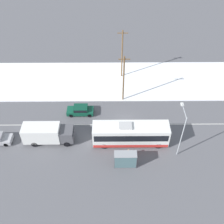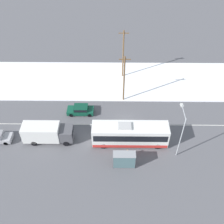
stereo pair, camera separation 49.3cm
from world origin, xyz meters
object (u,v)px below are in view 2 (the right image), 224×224
at_px(box_truck, 47,132).
at_px(bus_shelter, 124,159).
at_px(city_bus, 130,134).
at_px(utility_pole_roadside, 124,79).
at_px(utility_pole_snowlot, 123,54).
at_px(pedestrian_at_stop, 127,153).
at_px(streetlamp, 181,129).
at_px(sedan_car, 81,110).

bearing_deg(box_truck, bus_shelter, -22.52).
height_order(city_bus, utility_pole_roadside, utility_pole_roadside).
bearing_deg(city_bus, utility_pole_snowlot, 92.54).
bearing_deg(pedestrian_at_stop, bus_shelter, -107.47).
xyz_separation_m(pedestrian_at_stop, streetlamp, (6.87, 1.15, 3.56)).
distance_m(box_truck, utility_pole_roadside, 14.65).
xyz_separation_m(box_truck, streetlamp, (18.31, -1.93, 2.97)).
relative_size(sedan_car, utility_pole_roadside, 0.49).
bearing_deg(utility_pole_roadside, sedan_car, -154.22).
xyz_separation_m(bus_shelter, utility_pole_roadside, (0.20, 13.60, 2.81)).
xyz_separation_m(city_bus, utility_pole_snowlot, (-0.72, 16.14, 3.14)).
xyz_separation_m(sedan_car, bus_shelter, (6.76, -10.25, 0.87)).
distance_m(utility_pole_roadside, utility_pole_snowlot, 6.82).
distance_m(box_truck, sedan_car, 7.14).
height_order(box_truck, utility_pole_snowlot, utility_pole_snowlot).
xyz_separation_m(city_bus, box_truck, (-11.87, 0.28, -0.08)).
bearing_deg(sedan_car, streetlamp, 151.58).
relative_size(bus_shelter, utility_pole_snowlot, 0.32).
bearing_deg(city_bus, streetlamp, -14.41).
distance_m(sedan_car, streetlamp, 16.48).
bearing_deg(utility_pole_snowlot, pedestrian_at_stop, -89.16).
height_order(city_bus, box_truck, city_bus).
relative_size(sedan_car, utility_pole_snowlot, 0.45).
bearing_deg(utility_pole_snowlot, streetlamp, -68.10).
bearing_deg(city_bus, box_truck, 178.67).
relative_size(pedestrian_at_stop, utility_pole_snowlot, 0.19).
bearing_deg(city_bus, pedestrian_at_stop, -98.89).
relative_size(box_truck, pedestrian_at_stop, 4.11).
height_order(bus_shelter, utility_pole_snowlot, utility_pole_snowlot).
relative_size(box_truck, streetlamp, 0.99).
distance_m(city_bus, sedan_car, 9.76).
bearing_deg(box_truck, pedestrian_at_stop, -15.06).
xyz_separation_m(bus_shelter, streetlamp, (7.34, 2.62, 2.94)).
xyz_separation_m(city_bus, pedestrian_at_stop, (-0.44, -2.80, -0.66)).
bearing_deg(sedan_car, city_bus, 142.04).
height_order(city_bus, streetlamp, streetlamp).
xyz_separation_m(pedestrian_at_stop, utility_pole_snowlot, (-0.28, 18.94, 3.80)).
relative_size(pedestrian_at_stop, bus_shelter, 0.59).
bearing_deg(pedestrian_at_stop, city_bus, 81.11).
relative_size(pedestrian_at_stop, utility_pole_roadside, 0.20).
height_order(utility_pole_roadside, utility_pole_snowlot, utility_pole_snowlot).
bearing_deg(streetlamp, utility_pole_snowlot, 111.90).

